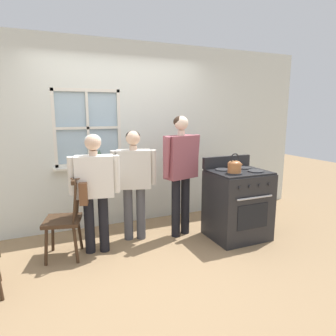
{
  "coord_description": "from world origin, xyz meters",
  "views": [
    {
      "loc": [
        -1.12,
        -2.96,
        1.7
      ],
      "look_at": [
        0.35,
        0.42,
        1.0
      ],
      "focal_mm": 32.0,
      "sensor_mm": 36.0,
      "label": 1
    }
  ],
  "objects_px": {
    "stove": "(237,204)",
    "potted_plant": "(99,160)",
    "person_elderly_left": "(95,183)",
    "person_teen_center": "(134,176)",
    "kettle": "(235,166)",
    "handbag": "(84,192)",
    "chair_by_window": "(64,221)",
    "person_adult_right": "(181,165)"
  },
  "relations": [
    {
      "from": "person_adult_right",
      "to": "potted_plant",
      "type": "height_order",
      "value": "person_adult_right"
    },
    {
      "from": "kettle",
      "to": "potted_plant",
      "type": "xyz_separation_m",
      "value": [
        -1.46,
        1.21,
        -0.01
      ]
    },
    {
      "from": "person_elderly_left",
      "to": "potted_plant",
      "type": "height_order",
      "value": "person_elderly_left"
    },
    {
      "from": "kettle",
      "to": "potted_plant",
      "type": "relative_size",
      "value": 1.02
    },
    {
      "from": "person_elderly_left",
      "to": "kettle",
      "type": "distance_m",
      "value": 1.73
    },
    {
      "from": "person_elderly_left",
      "to": "person_teen_center",
      "type": "xyz_separation_m",
      "value": [
        0.54,
        0.18,
        0.01
      ]
    },
    {
      "from": "person_elderly_left",
      "to": "person_adult_right",
      "type": "relative_size",
      "value": 0.88
    },
    {
      "from": "stove",
      "to": "potted_plant",
      "type": "height_order",
      "value": "potted_plant"
    },
    {
      "from": "person_elderly_left",
      "to": "stove",
      "type": "relative_size",
      "value": 1.33
    },
    {
      "from": "stove",
      "to": "potted_plant",
      "type": "xyz_separation_m",
      "value": [
        -1.63,
        1.08,
        0.54
      ]
    },
    {
      "from": "person_elderly_left",
      "to": "stove",
      "type": "xyz_separation_m",
      "value": [
        1.84,
        -0.31,
        -0.39
      ]
    },
    {
      "from": "stove",
      "to": "kettle",
      "type": "xyz_separation_m",
      "value": [
        -0.17,
        -0.13,
        0.55
      ]
    },
    {
      "from": "person_adult_right",
      "to": "potted_plant",
      "type": "distance_m",
      "value": 1.19
    },
    {
      "from": "person_teen_center",
      "to": "stove",
      "type": "relative_size",
      "value": 1.34
    },
    {
      "from": "stove",
      "to": "person_teen_center",
      "type": "bearing_deg",
      "value": 159.31
    },
    {
      "from": "chair_by_window",
      "to": "handbag",
      "type": "distance_m",
      "value": 0.41
    },
    {
      "from": "person_elderly_left",
      "to": "potted_plant",
      "type": "distance_m",
      "value": 0.81
    },
    {
      "from": "person_elderly_left",
      "to": "person_adult_right",
      "type": "xyz_separation_m",
      "value": [
        1.16,
        0.06,
        0.12
      ]
    },
    {
      "from": "person_elderly_left",
      "to": "stove",
      "type": "height_order",
      "value": "person_elderly_left"
    },
    {
      "from": "person_elderly_left",
      "to": "potted_plant",
      "type": "bearing_deg",
      "value": 85.41
    },
    {
      "from": "person_elderly_left",
      "to": "person_teen_center",
      "type": "relative_size",
      "value": 0.99
    },
    {
      "from": "person_elderly_left",
      "to": "handbag",
      "type": "distance_m",
      "value": 0.16
    },
    {
      "from": "kettle",
      "to": "person_teen_center",
      "type": "bearing_deg",
      "value": 151.18
    },
    {
      "from": "kettle",
      "to": "handbag",
      "type": "distance_m",
      "value": 1.86
    },
    {
      "from": "person_teen_center",
      "to": "stove",
      "type": "distance_m",
      "value": 1.45
    },
    {
      "from": "person_teen_center",
      "to": "potted_plant",
      "type": "distance_m",
      "value": 0.69
    },
    {
      "from": "stove",
      "to": "potted_plant",
      "type": "relative_size",
      "value": 4.47
    },
    {
      "from": "person_adult_right",
      "to": "chair_by_window",
      "type": "bearing_deg",
      "value": 165.62
    },
    {
      "from": "stove",
      "to": "kettle",
      "type": "distance_m",
      "value": 0.59
    },
    {
      "from": "kettle",
      "to": "potted_plant",
      "type": "height_order",
      "value": "kettle"
    },
    {
      "from": "stove",
      "to": "kettle",
      "type": "bearing_deg",
      "value": -141.99
    },
    {
      "from": "person_teen_center",
      "to": "potted_plant",
      "type": "height_order",
      "value": "person_teen_center"
    },
    {
      "from": "person_adult_right",
      "to": "stove",
      "type": "height_order",
      "value": "person_adult_right"
    },
    {
      "from": "stove",
      "to": "chair_by_window",
      "type": "bearing_deg",
      "value": 171.63
    },
    {
      "from": "person_adult_right",
      "to": "kettle",
      "type": "xyz_separation_m",
      "value": [
        0.51,
        -0.5,
        0.03
      ]
    },
    {
      "from": "handbag",
      "to": "person_teen_center",
      "type": "bearing_deg",
      "value": 18.56
    },
    {
      "from": "chair_by_window",
      "to": "stove",
      "type": "xyz_separation_m",
      "value": [
        2.2,
        -0.32,
        0.03
      ]
    },
    {
      "from": "person_elderly_left",
      "to": "handbag",
      "type": "xyz_separation_m",
      "value": [
        -0.14,
        -0.04,
        -0.08
      ]
    },
    {
      "from": "person_elderly_left",
      "to": "chair_by_window",
      "type": "bearing_deg",
      "value": -171.74
    },
    {
      "from": "potted_plant",
      "to": "chair_by_window",
      "type": "bearing_deg",
      "value": -127.18
    },
    {
      "from": "potted_plant",
      "to": "handbag",
      "type": "relative_size",
      "value": 0.79
    },
    {
      "from": "potted_plant",
      "to": "handbag",
      "type": "height_order",
      "value": "potted_plant"
    }
  ]
}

